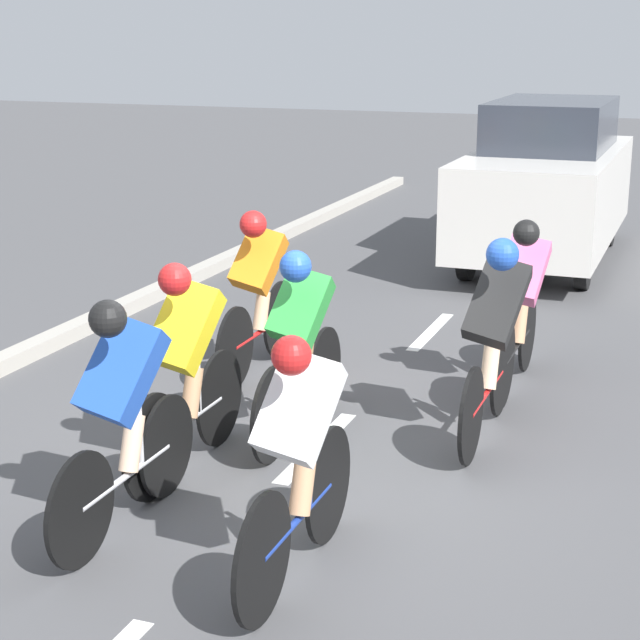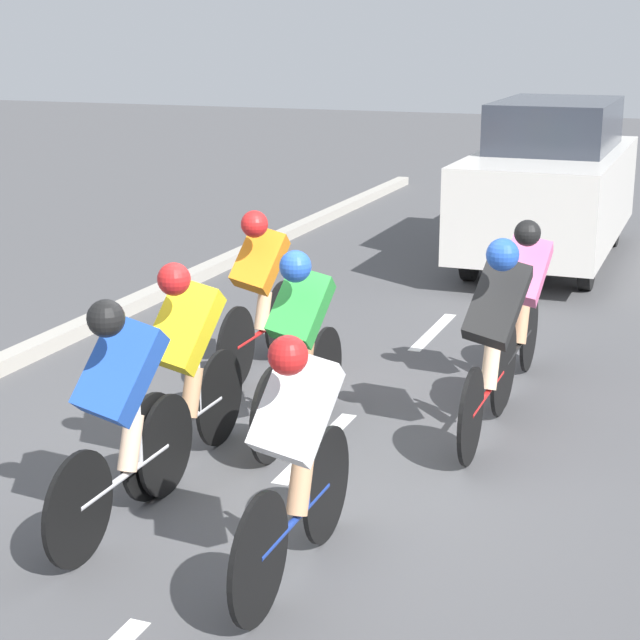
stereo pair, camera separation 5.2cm
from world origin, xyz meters
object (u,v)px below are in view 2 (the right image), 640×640
cyclist_pink (522,302)px  cyclist_black (494,334)px  cyclist_white (295,453)px  support_car (551,182)px  cyclist_blue (122,409)px  cyclist_orange (259,288)px  cyclist_green (300,339)px  cyclist_yellow (185,363)px

cyclist_pink → cyclist_black: 1.21m
cyclist_white → support_car: support_car is taller
cyclist_pink → cyclist_black: cyclist_black is taller
cyclist_blue → cyclist_orange: bearing=-81.0°
cyclist_orange → cyclist_black: (-2.19, 0.83, 0.04)m
cyclist_orange → cyclist_black: 2.34m
cyclist_orange → cyclist_green: bearing=124.7°
cyclist_orange → support_car: 5.77m
cyclist_green → support_car: (-0.66, -6.84, 0.26)m
cyclist_black → support_car: (0.64, -6.38, 0.21)m
cyclist_green → cyclist_orange: size_ratio=1.03×
cyclist_orange → cyclist_black: bearing=159.2°
cyclist_yellow → cyclist_black: size_ratio=0.98×
cyclist_black → cyclist_white: bearing=77.4°
cyclist_pink → cyclist_white: 3.65m
cyclist_blue → cyclist_black: 2.79m
cyclist_green → cyclist_black: size_ratio=1.00×
cyclist_blue → cyclist_pink: (-1.69, -3.41, -0.03)m
cyclist_blue → cyclist_pink: cyclist_blue is taller
cyclist_black → cyclist_orange: bearing=-20.8°
cyclist_pink → cyclist_black: size_ratio=1.01×
support_car → cyclist_orange: bearing=74.4°
cyclist_orange → cyclist_yellow: bearing=101.0°
cyclist_blue → cyclist_white: size_ratio=1.00×
cyclist_yellow → support_car: 7.77m
cyclist_blue → support_car: support_car is taller
cyclist_blue → cyclist_orange: 3.07m
cyclist_black → support_car: size_ratio=0.39×
cyclist_yellow → cyclist_black: cyclist_black is taller
cyclist_pink → cyclist_black: bearing=91.0°
cyclist_blue → cyclist_green: bearing=-103.1°
cyclist_yellow → support_car: (-1.14, -7.68, 0.24)m
cyclist_green → cyclist_white: (-0.76, 1.96, -0.00)m
cyclist_orange → cyclist_white: bearing=117.0°
cyclist_black → cyclist_yellow: bearing=36.1°
support_car → cyclist_green: bearing=84.5°
cyclist_green → cyclist_orange: 1.56m
cyclist_black → cyclist_white: cyclist_black is taller
cyclist_yellow → cyclist_orange: bearing=-79.0°
cyclist_blue → cyclist_white: (-1.17, 0.20, -0.02)m
cyclist_yellow → cyclist_pink: bearing=-125.1°
cyclist_blue → cyclist_black: cyclist_black is taller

